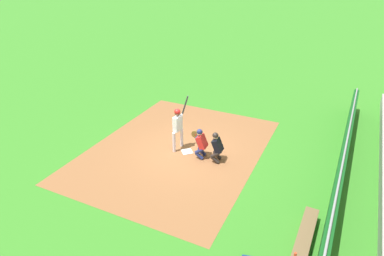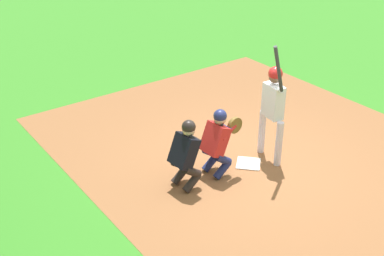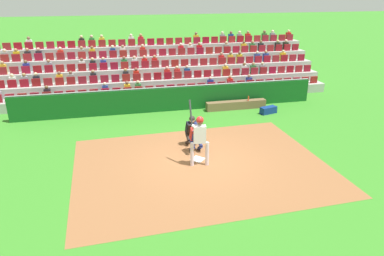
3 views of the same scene
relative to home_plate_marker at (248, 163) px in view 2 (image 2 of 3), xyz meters
name	(u,v)px [view 2 (image 2 of 3)]	position (x,y,z in m)	size (l,w,h in m)	color
ground_plane	(248,164)	(0.00, 0.00, -0.02)	(160.00, 160.00, 0.00)	#368225
infield_dirt_patch	(268,156)	(0.00, 0.50, -0.01)	(8.97, 6.84, 0.01)	#915B37
home_plate_marker	(248,163)	(0.00, 0.00, 0.00)	(0.44, 0.44, 0.02)	white
batter_at_plate	(273,103)	(0.06, 0.46, 1.17)	(0.69, 0.51, 2.41)	silver
catcher_crouching	(218,139)	(-0.09, -0.68, 0.70)	(0.49, 0.74, 1.30)	navy
home_plate_umpire	(186,152)	(-0.08, -1.38, 0.69)	(0.50, 0.49, 1.29)	black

